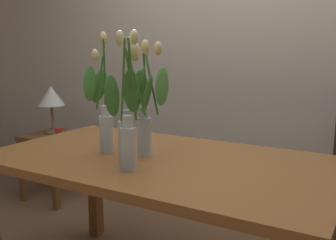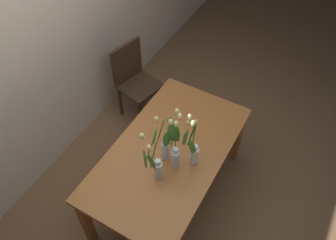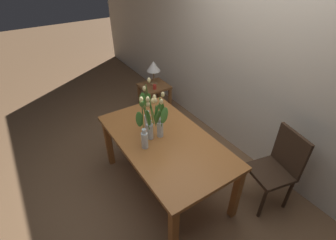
{
  "view_description": "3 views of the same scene",
  "coord_description": "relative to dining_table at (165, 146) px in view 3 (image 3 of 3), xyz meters",
  "views": [
    {
      "loc": [
        0.89,
        -1.45,
        1.22
      ],
      "look_at": [
        0.09,
        -0.06,
        0.93
      ],
      "focal_mm": 40.67,
      "sensor_mm": 36.0,
      "label": 1
    },
    {
      "loc": [
        -1.49,
        -0.84,
        3.12
      ],
      "look_at": [
        0.09,
        0.06,
        1.01
      ],
      "focal_mm": 36.75,
      "sensor_mm": 36.0,
      "label": 2
    },
    {
      "loc": [
        1.71,
        -1.08,
        2.4
      ],
      "look_at": [
        -0.01,
        0.05,
        0.96
      ],
      "focal_mm": 26.17,
      "sensor_mm": 36.0,
      "label": 3
    }
  ],
  "objects": [
    {
      "name": "ground_plane",
      "position": [
        0.0,
        0.0,
        -0.65
      ],
      "size": [
        18.0,
        18.0,
        0.0
      ],
      "primitive_type": "plane",
      "color": "brown"
    },
    {
      "name": "tulip_vase_3",
      "position": [
        -0.08,
        -0.1,
        0.3
      ],
      "size": [
        0.16,
        0.15,
        0.53
      ],
      "color": "silver",
      "rests_on": "dining_table"
    },
    {
      "name": "dining_chair",
      "position": [
        0.81,
        0.9,
        -0.12
      ],
      "size": [
        0.48,
        0.48,
        0.93
      ],
      "color": "#382619",
      "rests_on": "ground"
    },
    {
      "name": "side_table",
      "position": [
        -1.47,
        0.74,
        -0.22
      ],
      "size": [
        0.44,
        0.44,
        0.55
      ],
      "color": "brown",
      "rests_on": "ground"
    },
    {
      "name": "dining_table",
      "position": [
        0.0,
        0.0,
        0.0
      ],
      "size": [
        1.6,
        0.9,
        0.74
      ],
      "color": "#A3602D",
      "rests_on": "ground"
    },
    {
      "name": "tulip_vase_1",
      "position": [
        -0.06,
        -0.0,
        0.27
      ],
      "size": [
        0.24,
        0.16,
        0.53
      ],
      "color": "silver",
      "rests_on": "dining_table"
    },
    {
      "name": "table_lamp",
      "position": [
        -1.51,
        0.76,
        0.21
      ],
      "size": [
        0.22,
        0.22,
        0.4
      ],
      "color": "olive",
      "rests_on": "side_table"
    },
    {
      "name": "tulip_vase_0",
      "position": [
        -0.29,
        -0.04,
        0.28
      ],
      "size": [
        0.17,
        0.16,
        0.58
      ],
      "color": "silver",
      "rests_on": "dining_table"
    },
    {
      "name": "room_wall_rear",
      "position": [
        0.0,
        1.32,
        0.7
      ],
      "size": [
        9.0,
        0.1,
        2.7
      ],
      "primitive_type": "cube",
      "color": "beige",
      "rests_on": "ground"
    },
    {
      "name": "pillar_candle",
      "position": [
        -1.36,
        0.68,
        -0.06
      ],
      "size": [
        0.06,
        0.06,
        0.07
      ],
      "primitive_type": "cylinder",
      "color": "#B72D23",
      "rests_on": "side_table"
    },
    {
      "name": "tulip_vase_2",
      "position": [
        -0.02,
        -0.22,
        0.3
      ],
      "size": [
        0.14,
        0.14,
        0.57
      ],
      "color": "silver",
      "rests_on": "dining_table"
    }
  ]
}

